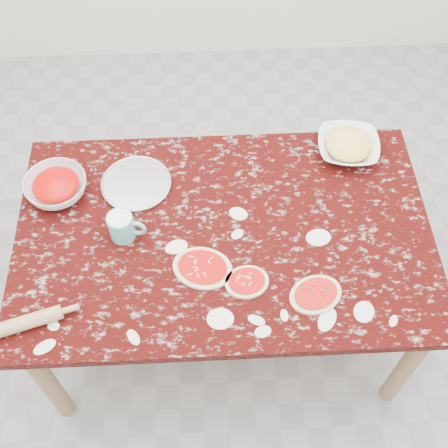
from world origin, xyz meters
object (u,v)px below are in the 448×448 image
pizza_tray (136,184)px  flour_mug (123,226)px  sauce_bowl (57,187)px  cheese_bowl (348,147)px  rolling_pin (24,323)px  worktable (224,243)px

pizza_tray → flour_mug: (-0.04, -0.24, 0.05)m
sauce_bowl → pizza_tray: bearing=4.9°
pizza_tray → sauce_bowl: size_ratio=1.13×
cheese_bowl → rolling_pin: 1.44m
pizza_tray → flour_mug: bearing=-98.3°
cheese_bowl → flour_mug: flour_mug is taller
rolling_pin → pizza_tray: bearing=59.5°
rolling_pin → worktable: bearing=27.2°
sauce_bowl → flour_mug: flour_mug is taller
sauce_bowl → cheese_bowl: (1.19, 0.16, -0.01)m
worktable → cheese_bowl: bearing=35.2°
pizza_tray → rolling_pin: size_ratio=1.09×
cheese_bowl → rolling_pin: cheese_bowl is taller
worktable → pizza_tray: (-0.34, 0.24, 0.09)m
worktable → cheese_bowl: 0.67m
sauce_bowl → rolling_pin: size_ratio=0.96×
flour_mug → rolling_pin: bearing=-131.5°
sauce_bowl → cheese_bowl: 1.21m
pizza_tray → sauce_bowl: 0.31m
pizza_tray → cheese_bowl: bearing=8.7°
flour_mug → pizza_tray: bearing=81.7°
worktable → sauce_bowl: size_ratio=6.48×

